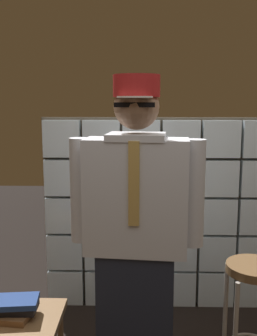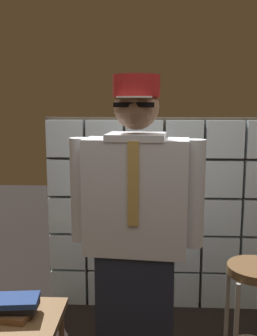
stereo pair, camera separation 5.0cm
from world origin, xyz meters
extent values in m
cube|color=silver|center=(-0.79, 1.36, 0.15)|extent=(0.29, 0.08, 0.29)
cube|color=silver|center=(-0.47, 1.36, 0.15)|extent=(0.29, 0.08, 0.29)
cube|color=silver|center=(-0.16, 1.36, 0.15)|extent=(0.29, 0.08, 0.29)
cube|color=silver|center=(0.16, 1.36, 0.15)|extent=(0.29, 0.08, 0.29)
cube|color=silver|center=(0.47, 1.36, 0.15)|extent=(0.29, 0.08, 0.29)
cube|color=silver|center=(0.79, 1.36, 0.15)|extent=(0.29, 0.08, 0.29)
cube|color=silver|center=(-0.79, 1.36, 0.46)|extent=(0.29, 0.08, 0.29)
cube|color=silver|center=(-0.47, 1.36, 0.46)|extent=(0.29, 0.08, 0.29)
cube|color=silver|center=(-0.16, 1.36, 0.46)|extent=(0.29, 0.08, 0.29)
cube|color=silver|center=(0.16, 1.36, 0.46)|extent=(0.29, 0.08, 0.29)
cube|color=silver|center=(0.47, 1.36, 0.46)|extent=(0.29, 0.08, 0.29)
cube|color=silver|center=(0.79, 1.36, 0.46)|extent=(0.29, 0.08, 0.29)
cube|color=silver|center=(-0.79, 1.36, 0.78)|extent=(0.29, 0.08, 0.29)
cube|color=silver|center=(-0.47, 1.36, 0.78)|extent=(0.29, 0.08, 0.29)
cube|color=silver|center=(-0.16, 1.36, 0.78)|extent=(0.29, 0.08, 0.29)
cube|color=silver|center=(0.16, 1.36, 0.78)|extent=(0.29, 0.08, 0.29)
cube|color=silver|center=(0.47, 1.36, 0.78)|extent=(0.29, 0.08, 0.29)
cube|color=silver|center=(0.79, 1.36, 0.78)|extent=(0.29, 0.08, 0.29)
cube|color=silver|center=(-0.79, 1.36, 1.09)|extent=(0.29, 0.08, 0.29)
cube|color=silver|center=(-0.47, 1.36, 1.09)|extent=(0.29, 0.08, 0.29)
cube|color=silver|center=(-0.16, 1.36, 1.09)|extent=(0.29, 0.08, 0.29)
cube|color=silver|center=(0.16, 1.36, 1.09)|extent=(0.29, 0.08, 0.29)
cube|color=silver|center=(0.47, 1.36, 1.09)|extent=(0.29, 0.08, 0.29)
cube|color=silver|center=(-0.79, 1.36, 1.41)|extent=(0.29, 0.08, 0.29)
cube|color=silver|center=(-0.47, 1.36, 1.41)|extent=(0.29, 0.08, 0.29)
cube|color=silver|center=(-0.16, 1.36, 1.41)|extent=(0.29, 0.08, 0.29)
cube|color=silver|center=(0.16, 1.36, 1.41)|extent=(0.29, 0.08, 0.29)
cube|color=silver|center=(0.47, 1.36, 1.41)|extent=(0.29, 0.08, 0.29)
cube|color=#4C4438|center=(0.00, 1.41, 0.78)|extent=(1.91, 0.02, 1.59)
cube|color=#1E2333|center=(-0.19, 0.31, 0.44)|extent=(0.44, 0.25, 0.88)
cube|color=silver|center=(-0.19, 0.31, 1.20)|extent=(0.57, 0.29, 0.63)
cube|color=tan|center=(-0.20, 0.19, 1.29)|extent=(0.06, 0.02, 0.44)
cube|color=silver|center=(-0.19, 0.31, 1.52)|extent=(0.33, 0.28, 0.04)
sphere|color=#846047|center=(-0.19, 0.31, 1.67)|extent=(0.24, 0.24, 0.24)
ellipsoid|color=black|center=(-0.20, 0.26, 1.63)|extent=(0.16, 0.10, 0.11)
cube|color=black|center=(-0.20, 0.20, 1.69)|extent=(0.20, 0.03, 0.02)
cylinder|color=white|center=(-0.20, 0.22, 1.72)|extent=(0.19, 0.19, 0.01)
cylinder|color=maroon|center=(-0.19, 0.31, 1.78)|extent=(0.24, 0.24, 0.11)
cylinder|color=silver|center=(0.12, 0.28, 1.22)|extent=(0.12, 0.12, 0.58)
cylinder|color=silver|center=(-0.50, 0.34, 1.22)|extent=(0.12, 0.12, 0.58)
cylinder|color=brown|center=(0.51, 0.45, 0.73)|extent=(0.34, 0.34, 0.05)
cylinder|color=#A59E93|center=(0.38, 0.58, 0.35)|extent=(0.03, 0.03, 0.70)
cube|color=brown|center=(-0.88, 0.25, 0.47)|extent=(0.52, 0.52, 0.04)
cube|color=brown|center=(-0.87, 0.27, 0.51)|extent=(0.20, 0.21, 0.04)
cube|color=black|center=(-0.87, 0.29, 0.55)|extent=(0.25, 0.16, 0.04)
cube|color=navy|center=(-0.86, 0.29, 0.59)|extent=(0.25, 0.19, 0.03)
torus|color=black|center=(-0.93, 0.27, 0.55)|extent=(0.06, 0.01, 0.06)
camera|label=1|loc=(-0.18, -1.78, 1.71)|focal=42.65mm
camera|label=2|loc=(-0.13, -1.78, 1.71)|focal=42.65mm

